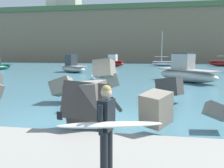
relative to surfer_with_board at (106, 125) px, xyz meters
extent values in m
plane|color=#42707F|center=(-1.46, 4.38, -1.28)|extent=(400.00, 400.00, 0.00)
cube|color=gray|center=(-1.46, 0.38, -1.16)|extent=(48.00, 4.40, 0.24)
cube|color=slate|center=(2.95, 4.10, -0.61)|extent=(0.90, 0.73, 0.83)
cube|color=#3D3A38|center=(-1.37, 3.32, -0.29)|extent=(1.69, 1.74, 1.57)
cube|color=gray|center=(0.95, 3.20, -0.39)|extent=(1.11, 1.26, 1.15)
cube|color=#3D3A38|center=(1.65, 8.48, -0.43)|extent=(1.53, 1.52, 1.14)
cube|color=gray|center=(-3.83, 7.63, -0.43)|extent=(1.26, 1.36, 1.27)
cube|color=#605B56|center=(-1.31, 3.37, -0.30)|extent=(1.43, 1.22, 1.45)
cube|color=gray|center=(-1.20, 6.88, 0.09)|extent=(0.99, 1.04, 0.99)
cube|color=gray|center=(-1.39, 6.62, 0.59)|extent=(0.99, 1.13, 1.03)
cylinder|color=black|center=(0.02, 0.23, -0.59)|extent=(0.15, 0.15, 0.90)
cylinder|color=black|center=(-0.04, -0.01, -0.59)|extent=(0.15, 0.15, 0.90)
cube|color=black|center=(-0.01, 0.11, 0.16)|extent=(0.30, 0.42, 0.60)
sphere|color=#DBB28E|center=(-0.01, 0.11, 0.59)|extent=(0.21, 0.21, 0.21)
sphere|color=tan|center=(-0.01, 0.11, 0.64)|extent=(0.19, 0.19, 0.19)
cylinder|color=black|center=(0.13, 0.47, 0.28)|extent=(0.21, 0.53, 0.41)
cylinder|color=black|center=(-0.07, -0.13, 0.12)|extent=(0.09, 0.09, 0.56)
ellipsoid|color=white|center=(0.02, -0.22, 0.06)|extent=(2.12, 0.83, 0.37)
cube|color=black|center=(-0.91, -0.01, 0.13)|extent=(0.12, 0.05, 0.16)
ellipsoid|color=maroon|center=(13.10, 42.85, -0.81)|extent=(5.76, 4.41, 0.94)
cube|color=maroon|center=(13.10, 42.85, -0.38)|extent=(5.30, 4.06, 0.10)
ellipsoid|color=white|center=(2.33, 41.83, -0.86)|extent=(4.16, 2.01, 0.83)
cube|color=#ACACAC|center=(2.33, 41.83, -0.48)|extent=(3.83, 1.84, 0.10)
cylinder|color=silver|center=(2.02, 41.84, 2.26)|extent=(0.12, 0.12, 5.41)
cylinder|color=silver|center=(2.02, 41.84, 0.46)|extent=(2.46, 0.16, 0.08)
ellipsoid|color=beige|center=(3.63, 17.96, -0.73)|extent=(5.47, 5.74, 1.09)
cube|color=#9C9991|center=(3.63, 17.96, -0.22)|extent=(5.04, 5.28, 0.10)
cube|color=#B7B2A8|center=(3.31, 18.30, 0.48)|extent=(2.02, 2.07, 1.33)
cube|color=#334C5B|center=(3.31, 18.30, 1.20)|extent=(1.82, 1.86, 0.12)
ellipsoid|color=beige|center=(-9.55, 25.98, -0.86)|extent=(4.72, 4.01, 0.83)
cube|color=#9C9991|center=(-9.55, 25.98, -0.49)|extent=(4.34, 3.69, 0.10)
cube|color=#33383D|center=(-9.83, 26.18, 0.22)|extent=(1.70, 1.61, 1.32)
cube|color=#334C5B|center=(-9.83, 26.18, 0.94)|extent=(1.53, 1.45, 0.12)
ellipsoid|color=maroon|center=(-6.86, 38.88, -0.79)|extent=(5.12, 2.84, 0.98)
cube|color=maroon|center=(-6.86, 38.88, -0.34)|extent=(4.71, 2.62, 0.10)
cube|color=silver|center=(-6.51, 38.78, 0.28)|extent=(1.67, 1.31, 1.15)
cube|color=#334C5B|center=(-6.51, 38.78, 0.91)|extent=(1.50, 1.18, 0.12)
sphere|color=silver|center=(-4.94, 18.20, -1.06)|extent=(0.44, 0.44, 0.44)
sphere|color=#E54C1E|center=(2.12, 22.15, -1.06)|extent=(0.44, 0.44, 0.44)
cube|color=#847056|center=(-9.05, 72.76, 5.11)|extent=(70.41, 33.93, 12.77)
cube|color=#4C6B42|center=(-9.05, 72.76, 12.10)|extent=(71.82, 34.61, 1.20)
cube|color=beige|center=(-27.31, 64.95, 14.82)|extent=(4.46, 5.17, 4.24)
cube|color=#B2ADA3|center=(-23.49, 65.00, 14.80)|extent=(5.37, 6.08, 4.22)
camera|label=1|loc=(0.89, -4.42, 1.37)|focal=39.64mm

